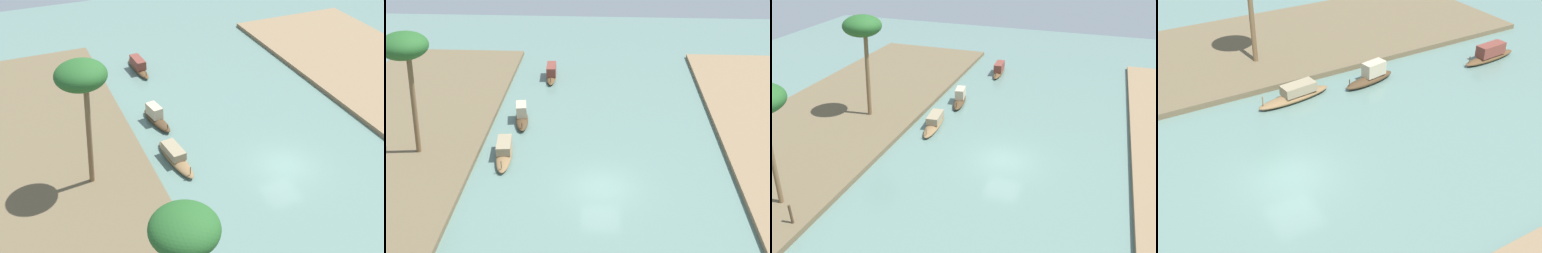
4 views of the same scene
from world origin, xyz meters
TOP-DOWN VIEW (x-y plane):
  - river_water at (0.00, 0.00)m, footprint 77.89×77.89m
  - riverbank_left at (0.00, -15.09)m, footprint 47.70×13.19m
  - sampan_midstream at (-8.53, -6.31)m, footprint 3.91×1.56m
  - sampan_open_hull at (-3.37, -6.71)m, footprint 4.86×1.58m
  - sampan_foreground at (-17.61, -4.94)m, footprint 4.67×1.18m
  - palm_tree_left_near at (-3.05, -12.34)m, footprint 3.03×3.03m
  - palm_tree_left_far at (9.32, -11.03)m, footprint 2.86×2.86m

SIDE VIEW (x-z plane):
  - river_water at x=0.00m, z-range 0.00..0.00m
  - riverbank_left at x=0.00m, z-range 0.00..0.37m
  - sampan_open_hull at x=-3.37m, z-range -0.12..0.91m
  - sampan_midstream at x=-8.53m, z-range -0.19..1.19m
  - sampan_foreground at x=-17.61m, z-range -0.12..1.13m
  - palm_tree_left_far at x=9.32m, z-range 3.15..10.54m
  - palm_tree_left_near at x=-3.05m, z-range 3.53..11.92m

